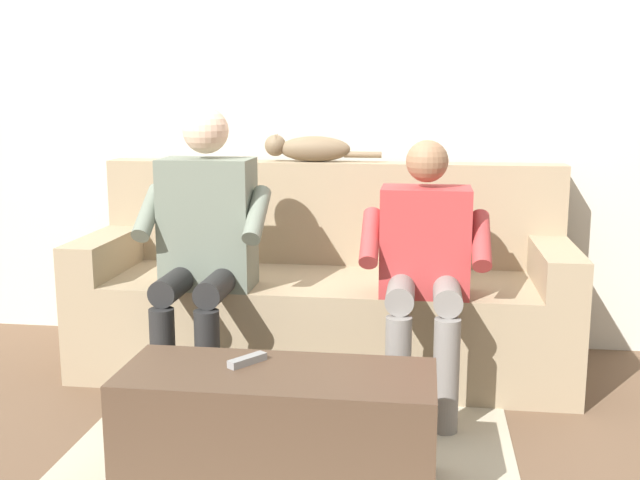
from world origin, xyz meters
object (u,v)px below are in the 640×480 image
person_left_seated (425,258)px  remote_gray (247,360)px  coffee_table (278,429)px  person_right_seated (204,236)px  cat_on_backrest (309,148)px  couch (324,298)px

person_left_seated → remote_gray: 0.93m
coffee_table → person_right_seated: size_ratio=0.83×
person_left_seated → person_right_seated: person_right_seated is taller
coffee_table → cat_on_backrest: (0.11, -1.40, 0.81)m
cat_on_backrest → person_right_seated: bearing=61.0°
couch → remote_gray: (0.11, 1.10, 0.08)m
cat_on_backrest → remote_gray: 1.47m
person_left_seated → cat_on_backrest: bearing=-48.1°
couch → cat_on_backrest: 0.73m
coffee_table → person_left_seated: person_left_seated is taller
couch → person_right_seated: size_ratio=1.83×
coffee_table → person_right_seated: person_right_seated is taller
coffee_table → cat_on_backrest: bearing=-85.5°
person_left_seated → remote_gray: bearing=51.3°
cat_on_backrest → remote_gray: bearing=90.0°
coffee_table → couch: bearing=-90.0°
couch → person_left_seated: bearing=139.6°
cat_on_backrest → remote_gray: (-0.00, 1.35, -0.60)m
coffee_table → remote_gray: size_ratio=7.09×
person_right_seated → cat_on_backrest: person_right_seated is taller
remote_gray → coffee_table: bearing=-80.3°
coffee_table → person_right_seated: (0.46, -0.77, 0.48)m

